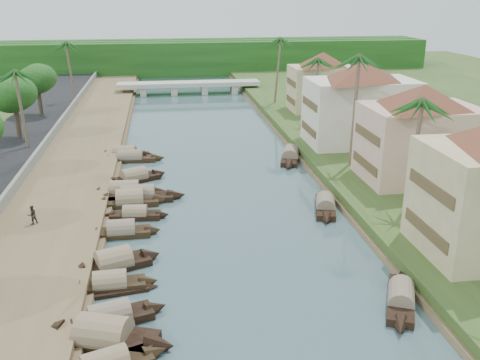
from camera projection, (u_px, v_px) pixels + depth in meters
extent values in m
plane|color=#3D555C|center=(244.00, 268.00, 39.65)|extent=(220.00, 220.00, 0.00)
cube|color=brown|center=(64.00, 183.00, 55.98)|extent=(10.00, 180.00, 0.80)
cube|color=#2B461C|center=(382.00, 167.00, 60.70)|extent=(16.00, 180.00, 1.20)
cube|color=slate|center=(21.00, 177.00, 55.09)|extent=(0.40, 180.00, 1.10)
cube|color=#163B10|center=(183.00, 60.00, 126.90)|extent=(120.00, 4.00, 8.00)
cube|color=#163B10|center=(182.00, 57.00, 131.56)|extent=(120.00, 4.00, 8.00)
cube|color=#163B10|center=(181.00, 55.00, 136.23)|extent=(120.00, 4.00, 8.00)
cube|color=#AEADA3|center=(189.00, 84.00, 106.12)|extent=(28.00, 4.00, 0.80)
cube|color=#AEADA3|center=(143.00, 91.00, 105.26)|extent=(1.20, 3.50, 1.80)
cube|color=#AEADA3|center=(174.00, 90.00, 106.08)|extent=(1.20, 3.50, 1.80)
cube|color=#AEADA3|center=(204.00, 89.00, 106.90)|extent=(1.20, 3.50, 1.80)
cube|color=#AEADA3|center=(234.00, 88.00, 107.72)|extent=(1.20, 3.50, 1.80)
cube|color=brown|center=(425.00, 230.00, 38.49)|extent=(0.10, 6.40, 0.90)
cube|color=brown|center=(431.00, 188.00, 37.42)|extent=(0.10, 6.40, 0.90)
cube|color=beige|center=(419.00, 143.00, 53.78)|extent=(11.00, 8.00, 7.50)
pyramid|color=brown|center=(424.00, 96.00, 52.16)|extent=(14.11, 14.11, 2.20)
cube|color=brown|center=(365.00, 164.00, 53.65)|extent=(0.10, 6.40, 0.90)
cube|color=brown|center=(367.00, 135.00, 52.65)|extent=(0.10, 6.40, 0.90)
cube|color=silver|center=(360.00, 112.00, 66.62)|extent=(13.00, 8.00, 8.00)
pyramid|color=brown|center=(363.00, 71.00, 64.91)|extent=(15.59, 15.59, 2.20)
cube|color=brown|center=(309.00, 129.00, 66.39)|extent=(0.10, 6.40, 0.90)
cube|color=brown|center=(310.00, 104.00, 65.32)|extent=(0.10, 6.40, 0.90)
cube|color=beige|center=(322.00, 88.00, 85.57)|extent=(10.00, 7.00, 7.00)
pyramid|color=brown|center=(323.00, 59.00, 84.03)|extent=(12.62, 12.62, 2.20)
cube|color=brown|center=(291.00, 100.00, 85.47)|extent=(0.10, 5.60, 0.90)
cube|color=brown|center=(291.00, 83.00, 84.53)|extent=(0.10, 5.60, 0.90)
cube|color=black|center=(104.00, 340.00, 31.24)|extent=(6.72, 4.25, 0.70)
cone|color=black|center=(161.00, 346.00, 30.57)|extent=(2.42, 2.53, 2.23)
cone|color=black|center=(49.00, 331.00, 31.86)|extent=(2.42, 2.53, 2.23)
cylinder|color=#90755C|center=(103.00, 334.00, 31.12)|extent=(5.34, 3.83, 2.35)
cone|color=black|center=(156.00, 353.00, 29.99)|extent=(1.86, 1.85, 1.60)
cube|color=black|center=(110.00, 321.00, 33.04)|extent=(5.57, 3.16, 0.70)
cone|color=black|center=(156.00, 308.00, 34.19)|extent=(1.90, 1.90, 1.70)
cone|color=black|center=(60.00, 332.00, 31.83)|extent=(1.90, 1.90, 1.70)
cylinder|color=#7D6D5D|center=(110.00, 315.00, 32.91)|extent=(4.39, 2.86, 1.76)
cube|color=black|center=(111.00, 287.00, 36.82)|extent=(4.86, 1.87, 0.70)
cone|color=black|center=(149.00, 282.00, 37.29)|extent=(1.46, 1.53, 1.61)
cone|color=black|center=(70.00, 290.00, 36.30)|extent=(1.46, 1.53, 1.61)
cylinder|color=#90755C|center=(110.00, 282.00, 36.69)|extent=(3.74, 1.88, 1.69)
cube|color=black|center=(114.00, 266.00, 39.60)|extent=(5.65, 3.79, 0.70)
cone|color=black|center=(152.00, 256.00, 40.93)|extent=(2.11, 2.27, 1.99)
cone|color=black|center=(74.00, 275.00, 38.22)|extent=(2.11, 2.27, 1.99)
cylinder|color=#90755C|center=(114.00, 261.00, 39.47)|extent=(4.52, 3.42, 2.11)
cube|color=black|center=(122.00, 234.00, 44.87)|extent=(4.80, 1.78, 0.70)
cone|color=black|center=(154.00, 231.00, 45.24)|extent=(1.42, 1.56, 1.69)
cone|color=black|center=(89.00, 235.00, 44.45)|extent=(1.42, 1.56, 1.69)
cylinder|color=#7D6D5D|center=(121.00, 230.00, 44.75)|extent=(3.67, 1.83, 1.78)
cube|color=black|center=(135.00, 217.00, 48.28)|extent=(4.59, 1.81, 0.70)
cone|color=black|center=(163.00, 215.00, 48.38)|extent=(1.40, 1.38, 1.41)
cone|color=black|center=(107.00, 216.00, 48.12)|extent=(1.40, 1.38, 1.41)
cylinder|color=#90755C|center=(135.00, 213.00, 48.15)|extent=(3.54, 1.77, 1.47)
cube|color=black|center=(130.00, 203.00, 51.37)|extent=(5.49, 2.23, 0.70)
cone|color=black|center=(161.00, 200.00, 51.86)|extent=(1.66, 1.88, 1.99)
cone|color=black|center=(98.00, 204.00, 50.82)|extent=(1.66, 1.88, 1.99)
cylinder|color=#90755C|center=(130.00, 199.00, 51.24)|extent=(4.21, 2.26, 2.10)
cube|color=black|center=(138.00, 199.00, 52.40)|extent=(6.83, 2.10, 0.70)
cone|color=black|center=(177.00, 196.00, 52.92)|extent=(1.96, 1.84, 2.04)
cone|color=black|center=(99.00, 200.00, 51.82)|extent=(1.96, 1.84, 2.04)
cylinder|color=#7D6D5D|center=(138.00, 195.00, 52.27)|extent=(5.22, 2.16, 2.11)
cube|color=black|center=(125.00, 193.00, 53.77)|extent=(5.91, 2.09, 0.70)
cone|color=black|center=(158.00, 191.00, 54.10)|extent=(1.74, 1.78, 1.91)
cone|color=black|center=(92.00, 194.00, 53.39)|extent=(1.74, 1.78, 1.91)
cylinder|color=#90755C|center=(125.00, 190.00, 53.64)|extent=(4.53, 2.13, 2.00)
cube|color=black|center=(134.00, 180.00, 57.68)|extent=(5.75, 4.04, 0.70)
cone|color=black|center=(160.00, 174.00, 59.24)|extent=(2.16, 2.21, 1.86)
cone|color=black|center=(107.00, 184.00, 56.06)|extent=(2.16, 2.21, 1.86)
cylinder|color=#90755C|center=(134.00, 176.00, 57.55)|extent=(4.61, 3.56, 1.95)
cube|color=black|center=(130.00, 160.00, 64.48)|extent=(6.20, 1.98, 0.70)
cone|color=black|center=(159.00, 158.00, 64.78)|extent=(1.80, 1.61, 1.73)
cone|color=black|center=(101.00, 160.00, 64.14)|extent=(1.80, 1.61, 1.73)
cylinder|color=#7D6D5D|center=(130.00, 157.00, 64.36)|extent=(4.76, 1.98, 1.77)
cube|color=black|center=(125.00, 156.00, 65.98)|extent=(5.84, 2.83, 0.70)
cone|color=black|center=(150.00, 156.00, 65.84)|extent=(1.89, 1.91, 1.82)
cone|color=black|center=(100.00, 155.00, 66.08)|extent=(1.89, 1.91, 1.82)
cylinder|color=#90755C|center=(125.00, 153.00, 65.86)|extent=(4.56, 2.65, 1.89)
cube|color=black|center=(401.00, 301.00, 35.13)|extent=(3.94, 5.99, 0.70)
cone|color=black|center=(401.00, 276.00, 38.03)|extent=(2.04, 2.12, 1.68)
cone|color=black|center=(400.00, 328.00, 32.18)|extent=(2.04, 2.12, 1.68)
cylinder|color=#7D6D5D|center=(401.00, 296.00, 35.01)|extent=(3.43, 4.77, 1.72)
cube|color=black|center=(325.00, 208.00, 50.15)|extent=(3.07, 5.72, 0.70)
cone|color=black|center=(324.00, 196.00, 52.96)|extent=(1.91, 1.91, 1.73)
cone|color=black|center=(327.00, 220.00, 47.29)|extent=(1.91, 1.91, 1.73)
cylinder|color=#7D6D5D|center=(325.00, 204.00, 50.02)|extent=(2.80, 4.49, 1.80)
cube|color=black|center=(290.00, 158.00, 65.30)|extent=(3.79, 7.05, 0.70)
cone|color=black|center=(292.00, 149.00, 68.78)|extent=(2.22, 2.34, 1.97)
cone|color=black|center=(289.00, 167.00, 61.75)|extent=(2.22, 2.34, 1.97)
cylinder|color=#7D6D5D|center=(290.00, 155.00, 65.17)|extent=(3.41, 5.54, 2.02)
cube|color=black|center=(120.00, 292.00, 36.37)|extent=(3.98, 1.49, 0.35)
cone|color=black|center=(152.00, 287.00, 37.00)|extent=(1.10, 1.01, 0.86)
cone|color=black|center=(87.00, 297.00, 35.74)|extent=(1.10, 1.01, 0.86)
cube|color=black|center=(119.00, 196.00, 53.28)|extent=(3.39, 2.48, 0.35)
cone|color=black|center=(136.00, 199.00, 52.52)|extent=(1.13, 1.07, 0.71)
cone|color=black|center=(102.00, 194.00, 54.03)|extent=(1.13, 1.07, 0.71)
cylinder|color=brown|center=(414.00, 155.00, 46.36)|extent=(0.71, 0.36, 9.66)
sphere|color=#1B511B|center=(420.00, 102.00, 44.81)|extent=(3.20, 3.20, 3.20)
cylinder|color=brown|center=(354.00, 111.00, 57.50)|extent=(0.58, 0.36, 11.99)
sphere|color=#1B511B|center=(358.00, 57.00, 55.57)|extent=(3.20, 3.20, 3.20)
cylinder|color=brown|center=(313.00, 92.00, 76.49)|extent=(1.24, 0.36, 9.27)
sphere|color=#1B511B|center=(314.00, 60.00, 75.00)|extent=(3.20, 3.20, 3.20)
cylinder|color=brown|center=(22.00, 110.00, 63.77)|extent=(0.73, 0.36, 9.30)
sphere|color=#1B511B|center=(17.00, 72.00, 62.28)|extent=(3.20, 3.20, 3.20)
cylinder|color=brown|center=(276.00, 71.00, 90.66)|extent=(1.25, 0.36, 10.84)
sphere|color=#1B511B|center=(277.00, 39.00, 88.91)|extent=(3.20, 3.20, 3.20)
cylinder|color=brown|center=(72.00, 72.00, 91.32)|extent=(1.07, 0.36, 9.90)
sphere|color=#1B511B|center=(69.00, 43.00, 89.74)|extent=(3.20, 3.20, 3.20)
cylinder|color=#4C3D2B|center=(18.00, 124.00, 68.89)|extent=(0.60, 0.60, 3.88)
ellipsoid|color=#163B10|center=(14.00, 95.00, 67.65)|extent=(5.19, 5.19, 4.26)
cylinder|color=#4C3D2B|center=(40.00, 103.00, 81.94)|extent=(0.60, 0.60, 3.75)
ellipsoid|color=#163B10|center=(37.00, 79.00, 80.74)|extent=(5.14, 5.14, 4.23)
cylinder|color=#4C3D2B|center=(385.00, 121.00, 71.34)|extent=(0.60, 0.60, 3.74)
ellipsoid|color=#163B10|center=(388.00, 95.00, 70.14)|extent=(4.76, 4.76, 3.92)
imported|color=#322E23|center=(32.00, 215.00, 45.07)|extent=(1.01, 0.96, 1.64)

